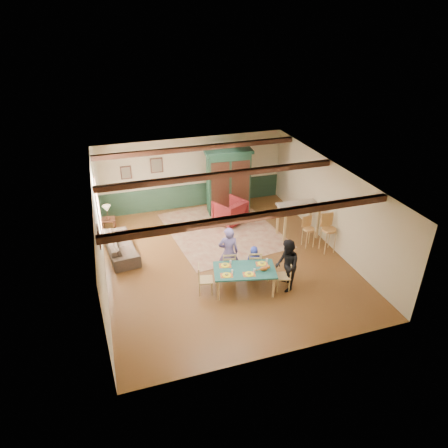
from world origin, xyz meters
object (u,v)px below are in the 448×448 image
object	(u,v)px
dining_chair_end_left	(206,279)
person_man	(229,252)
dining_table	(244,280)
cat	(264,268)
sofa	(121,246)
end_table	(109,226)
bar_stool_left	(309,232)
counter_table	(298,221)
bar_stool_right	(328,234)
armoire	(228,182)
dining_chair_end_right	(283,275)
armchair	(230,211)
table_lamp	(107,212)
person_child	(254,261)
dining_chair_far_right	(254,263)
dining_chair_far_left	(229,264)
person_woman	(287,266)

from	to	relation	value
dining_chair_end_left	person_man	distance (m)	1.05
dining_table	cat	distance (m)	0.66
sofa	end_table	distance (m)	1.52
bar_stool_left	counter_table	bearing A→B (deg)	88.34
end_table	bar_stool_right	world-z (taller)	bar_stool_right
armoire	counter_table	xyz separation A→B (m)	(1.62, -2.46, -0.63)
dining_chair_end_right	person_man	world-z (taller)	person_man
armoire	armchair	size ratio (longest dim) A/B	2.47
dining_chair_end_right	end_table	xyz separation A→B (m)	(-4.29, 4.60, -0.16)
dining_chair_end_right	armchair	size ratio (longest dim) A/B	0.89
dining_chair_end_right	cat	xyz separation A→B (m)	(-0.55, 0.03, 0.33)
dining_chair_end_left	counter_table	world-z (taller)	counter_table
armoire	end_table	size ratio (longest dim) A/B	4.46
dining_chair_end_right	table_lamp	size ratio (longest dim) A/B	1.75
dining_chair_end_right	person_child	xyz separation A→B (m)	(-0.50, 0.86, 0.02)
bar_stool_right	armchair	bearing A→B (deg)	130.02
dining_table	cat	size ratio (longest dim) A/B	5.00
sofa	bar_stool_left	xyz separation A→B (m)	(5.76, -1.31, 0.21)
person_man	armchair	bearing A→B (deg)	-95.99
table_lamp	dining_chair_far_right	bearing A→B (deg)	-45.25
dining_chair_far_left	person_woman	distance (m)	1.66
dining_table	dining_chair_end_right	xyz separation A→B (m)	(1.01, -0.23, 0.09)
dining_chair_far_left	table_lamp	distance (m)	4.78
dining_chair_end_left	bar_stool_left	bearing A→B (deg)	-57.63
dining_chair_far_left	cat	size ratio (longest dim) A/B	2.64
dining_table	armchair	distance (m)	3.94
armchair	bar_stool_left	distance (m)	2.96
armoire	cat	bearing A→B (deg)	-92.82
armoire	dining_table	bearing A→B (deg)	-98.57
person_woman	end_table	xyz separation A→B (m)	(-4.38, 4.62, -0.48)
dining_chair_far_right	cat	bearing A→B (deg)	100.37
dining_chair_far_right	sofa	world-z (taller)	dining_chair_far_right
sofa	dining_table	bearing A→B (deg)	-140.19
person_man	counter_table	xyz separation A→B (m)	(2.90, 1.48, -0.21)
armoire	bar_stool_left	world-z (taller)	armoire
cat	armoire	bearing A→B (deg)	95.71
dining_chair_far_right	table_lamp	world-z (taller)	table_lamp
person_man	person_child	bearing A→B (deg)	180.00
dining_chair_far_left	bar_stool_right	xyz separation A→B (m)	(3.38, 0.39, 0.19)
person_woman	sofa	distance (m)	5.19
dining_chair_end_left	person_woman	distance (m)	2.19
dining_chair_far_right	cat	world-z (taller)	dining_chair_far_right
end_table	person_woman	bearing A→B (deg)	-46.50
dining_table	end_table	world-z (taller)	dining_table
cat	armoire	xyz separation A→B (m)	(0.63, 4.93, 0.44)
person_woman	person_child	xyz separation A→B (m)	(-0.59, 0.88, -0.29)
cat	person_woman	bearing A→B (deg)	8.13
dining_table	dining_chair_far_left	xyz separation A→B (m)	(-0.21, 0.72, 0.09)
dining_chair_far_right	person_child	size ratio (longest dim) A/B	0.95
person_man	person_child	xyz separation A→B (m)	(0.71, -0.16, -0.33)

